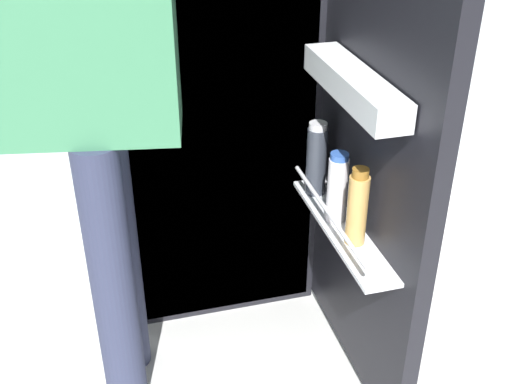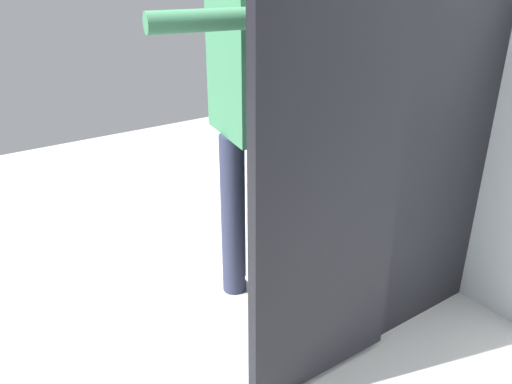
{
  "view_description": "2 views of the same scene",
  "coord_description": "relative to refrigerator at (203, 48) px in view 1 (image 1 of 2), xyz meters",
  "views": [
    {
      "loc": [
        -0.34,
        -1.47,
        1.51
      ],
      "look_at": [
        0.03,
        -0.14,
        0.71
      ],
      "focal_mm": 44.77,
      "sensor_mm": 36.0,
      "label": 1
    },
    {
      "loc": [
        1.55,
        -1.23,
        1.59
      ],
      "look_at": [
        -0.04,
        -0.13,
        0.7
      ],
      "focal_mm": 35.99,
      "sensor_mm": 36.0,
      "label": 2
    }
  ],
  "objects": [
    {
      "name": "ground_plane",
      "position": [
        -0.03,
        -0.52,
        -0.88
      ],
      "size": [
        6.42,
        6.42,
        0.0
      ],
      "primitive_type": "plane",
      "color": "silver"
    },
    {
      "name": "refrigerator",
      "position": [
        0.0,
        0.0,
        0.0
      ],
      "size": [
        0.73,
        1.32,
        1.75
      ],
      "color": "black",
      "rests_on": "ground_plane"
    },
    {
      "name": "person",
      "position": [
        -0.36,
        -0.5,
        0.14
      ],
      "size": [
        0.56,
        0.79,
        1.69
      ],
      "color": "#2D334C",
      "rests_on": "ground_plane"
    }
  ]
}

